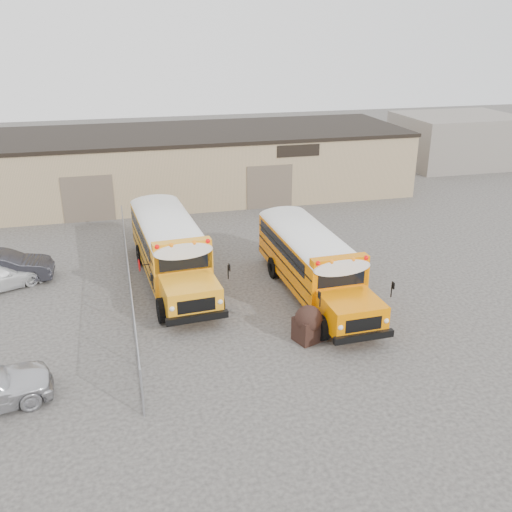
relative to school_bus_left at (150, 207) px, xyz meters
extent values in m
plane|color=#343130|center=(4.35, -11.26, -1.82)|extent=(120.00, 120.00, 0.00)
cube|color=tan|center=(4.35, 8.74, 0.43)|extent=(30.00, 10.00, 4.50)
cube|color=black|center=(4.35, 8.74, 2.73)|extent=(30.20, 10.20, 0.25)
cube|color=black|center=(10.35, 3.72, 2.08)|extent=(3.00, 0.08, 0.80)
cube|color=brown|center=(-3.65, 3.72, -0.32)|extent=(3.20, 0.08, 3.00)
cube|color=brown|center=(8.35, 3.72, -0.32)|extent=(3.20, 0.08, 3.00)
cylinder|color=#94979D|center=(-1.65, -17.26, -0.92)|extent=(0.07, 0.07, 1.80)
cylinder|color=#94979D|center=(-1.65, -14.26, -0.92)|extent=(0.07, 0.07, 1.80)
cylinder|color=#94979D|center=(-1.65, -11.26, -0.92)|extent=(0.07, 0.07, 1.80)
cylinder|color=#94979D|center=(-1.65, -8.26, -0.92)|extent=(0.07, 0.07, 1.80)
cylinder|color=#94979D|center=(-1.65, -5.26, -0.92)|extent=(0.07, 0.07, 1.80)
cylinder|color=#94979D|center=(-1.65, -2.26, -0.92)|extent=(0.07, 0.07, 1.80)
cylinder|color=#94979D|center=(-1.65, 0.74, -0.92)|extent=(0.07, 0.07, 1.80)
cylinder|color=#94979D|center=(-1.65, -8.26, -0.04)|extent=(0.05, 18.00, 0.05)
cylinder|color=#94979D|center=(-1.65, -8.26, -1.77)|extent=(0.05, 18.00, 0.05)
cube|color=#94979D|center=(-1.65, -8.26, -0.92)|extent=(0.02, 18.00, 1.70)
cube|color=gray|center=(28.35, 12.74, 0.38)|extent=(10.00, 8.00, 4.40)
cube|color=#FFA018|center=(-0.03, 0.46, -0.18)|extent=(3.21, 8.20, 2.17)
cube|color=#FFA018|center=(0.34, -4.70, -0.66)|extent=(2.48, 2.48, 1.21)
cube|color=black|center=(0.25, -3.52, 0.42)|extent=(2.16, 0.22, 0.79)
cube|color=white|center=(-0.03, 0.46, 1.06)|extent=(3.21, 8.28, 0.42)
cube|color=#FFA018|center=(0.24, -3.28, 1.09)|extent=(2.62, 0.71, 0.38)
sphere|color=#E50705|center=(-0.85, -3.60, 1.22)|extent=(0.21, 0.21, 0.21)
sphere|color=#E50705|center=(1.36, -3.44, 1.22)|extent=(0.21, 0.21, 0.21)
sphere|color=orange|center=(-0.25, -3.56, 1.22)|extent=(0.21, 0.21, 0.21)
sphere|color=orange|center=(0.75, -3.49, 1.22)|extent=(0.21, 0.21, 0.21)
cube|color=black|center=(0.43, -5.94, -1.14)|extent=(2.60, 0.42, 0.30)
cube|color=black|center=(-0.32, 4.53, -1.14)|extent=(2.60, 0.40, 0.30)
cube|color=black|center=(-0.03, 0.46, -0.26)|extent=(3.24, 8.04, 0.06)
cube|color=black|center=(-0.06, 0.78, 0.42)|extent=(3.15, 6.93, 0.65)
cylinder|color=black|center=(-0.93, -4.67, -1.27)|extent=(0.37, 1.12, 1.10)
cylinder|color=black|center=(1.58, -4.50, -1.27)|extent=(0.37, 1.12, 1.10)
cylinder|color=black|center=(-1.40, 1.97, -1.27)|extent=(0.37, 1.12, 1.10)
cylinder|color=black|center=(1.11, 2.15, -1.27)|extent=(0.37, 1.12, 1.10)
cylinder|color=#BF0505|center=(-1.63, -2.41, -0.05)|extent=(0.07, 0.59, 0.59)
cube|color=orange|center=(6.46, -3.09, -0.25)|extent=(2.78, 7.76, 2.07)
cube|color=orange|center=(6.62, -8.05, -0.71)|extent=(2.30, 2.30, 1.16)
cube|color=black|center=(6.59, -6.91, 0.33)|extent=(2.07, 0.13, 0.76)
cube|color=white|center=(6.46, -3.09, 0.94)|extent=(2.78, 7.84, 0.40)
cube|color=orange|center=(6.58, -6.68, 0.97)|extent=(2.49, 0.59, 0.36)
sphere|color=#E50705|center=(5.53, -6.95, 1.09)|extent=(0.20, 0.20, 0.20)
sphere|color=#E50705|center=(7.65, -6.88, 1.09)|extent=(0.20, 0.20, 0.20)
sphere|color=orange|center=(6.11, -6.93, 1.09)|extent=(0.20, 0.20, 0.20)
sphere|color=orange|center=(7.07, -6.90, 1.09)|extent=(0.20, 0.20, 0.20)
cube|color=black|center=(6.66, -9.24, -1.17)|extent=(2.48, 0.30, 0.28)
cube|color=black|center=(6.34, 0.81, -1.17)|extent=(2.48, 0.28, 0.28)
cube|color=black|center=(6.46, -3.09, -0.33)|extent=(2.81, 7.61, 0.06)
cube|color=black|center=(6.45, -2.79, 0.33)|extent=(2.77, 6.55, 0.63)
cylinder|color=black|center=(5.42, -7.98, -1.29)|extent=(0.32, 1.06, 1.05)
cylinder|color=black|center=(7.82, -7.90, -1.29)|extent=(0.32, 1.06, 1.05)
cylinder|color=black|center=(5.21, -1.60, -1.29)|extent=(0.32, 1.06, 1.05)
cylinder|color=black|center=(7.62, -1.52, -1.29)|extent=(0.32, 1.06, 1.05)
cube|color=black|center=(5.07, -13.97, -1.31)|extent=(1.26, 1.20, 1.01)
sphere|color=black|center=(5.07, -13.97, -0.86)|extent=(1.11, 1.11, 1.11)
imported|color=black|center=(-7.67, -4.98, -1.02)|extent=(4.82, 1.72, 1.58)
camera|label=1|loc=(-1.85, -32.84, 9.93)|focal=40.00mm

